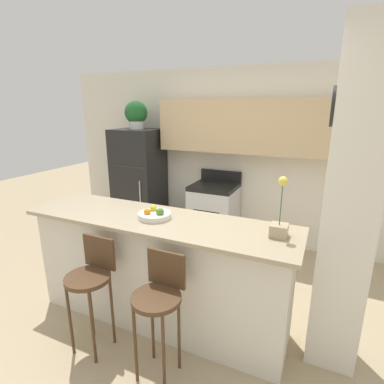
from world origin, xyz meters
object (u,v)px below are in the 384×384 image
Objects in this scene: bar_stool_left at (91,278)px; potted_plant_on_fridge at (136,114)px; refrigerator at (139,181)px; trash_bin at (165,229)px; orchid_vase at (280,222)px; fruit_bowl at (155,215)px; bar_stool_right at (159,298)px; stove_range at (214,214)px.

bar_stool_left is 2.85m from potted_plant_on_fridge.
refrigerator reaches higher than trash_bin.
orchid_vase reaches higher than fruit_bowl.
bar_stool_right reaches higher than trash_bin.
bar_stool_left is 3.31× the size of fruit_bowl.
fruit_bowl is (1.40, -1.80, 0.24)m from refrigerator.
bar_stool_left is at bearing -76.03° from trash_bin.
refrigerator is at bearing -60.94° from potted_plant_on_fridge.
stove_range is 2.27× the size of orchid_vase.
potted_plant_on_fridge is at bearing 159.55° from trash_bin.
orchid_vase is 1.24× the size of trash_bin.
stove_range is at bearing 93.43° from fruit_bowl.
stove_range is at bearing 85.46° from bar_stool_left.
bar_stool_right is at bearing -61.16° from trash_bin.
fruit_bowl is at bearing -52.21° from refrigerator.
fruit_bowl is at bearing 123.08° from bar_stool_right.
bar_stool_right is at bearing -56.92° from fruit_bowl.
bar_stool_right is at bearing -53.22° from potted_plant_on_fridge.
potted_plant_on_fridge is 1.81m from trash_bin.
refrigerator is 3.55× the size of orchid_vase.
orchid_vase reaches higher than bar_stool_right.
trash_bin is at bearing 103.97° from bar_stool_left.
trash_bin is (-0.71, -0.24, -0.27)m from stove_range.
orchid_vase is at bearing -56.37° from stove_range.
bar_stool_right is at bearing -141.53° from orchid_vase.
bar_stool_right is at bearing -53.22° from refrigerator.
bar_stool_left is 2.56× the size of trash_bin.
trash_bin is at bearing 117.36° from fruit_bowl.
orchid_vase is at bearing 22.96° from bar_stool_left.
trash_bin is (0.58, -0.21, -1.70)m from potted_plant_on_fridge.
refrigerator is 1.72× the size of bar_stool_right.
fruit_bowl reaches higher than trash_bin.
bar_stool_right is 2.31× the size of potted_plant_on_fridge.
fruit_bowl is 1.99m from trash_bin.
refrigerator is 2.29m from fruit_bowl.
bar_stool_left is 2.22m from trash_bin.
refrigerator is at bearing 144.68° from orchid_vase.
trash_bin is at bearing 118.84° from bar_stool_right.
bar_stool_left is at bearing -94.54° from stove_range.
potted_plant_on_fridge is at bearing -178.95° from stove_range.
stove_range reaches higher than trash_bin.
trash_bin is (0.58, -0.21, -0.64)m from refrigerator.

